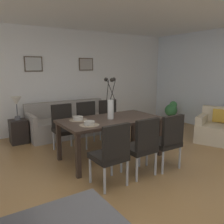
{
  "coord_description": "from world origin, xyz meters",
  "views": [
    {
      "loc": [
        -1.96,
        -2.6,
        1.67
      ],
      "look_at": [
        0.46,
        1.14,
        0.79
      ],
      "focal_mm": 37.42,
      "sensor_mm": 36.0,
      "label": 1
    }
  ],
  "objects_px": {
    "dining_chair_near_right": "(64,125)",
    "framed_picture_left": "(33,64)",
    "dining_table": "(111,123)",
    "bowl_near_right": "(78,118)",
    "dining_chair_mid_right": "(110,118)",
    "dining_chair_mid_left": "(167,139)",
    "side_table": "(19,131)",
    "table_lamp": "(16,103)",
    "centerpiece_vase": "(111,103)",
    "armchair": "(217,129)",
    "dining_chair_near_left": "(112,152)",
    "sofa": "(70,123)",
    "dining_chair_far_left": "(142,144)",
    "framed_picture_center": "(86,64)",
    "bowl_near_left": "(89,123)",
    "dining_chair_far_right": "(89,121)",
    "potted_plant": "(171,111)"
  },
  "relations": [
    {
      "from": "sofa",
      "to": "dining_chair_near_left",
      "type": "bearing_deg",
      "value": -101.32
    },
    {
      "from": "centerpiece_vase",
      "to": "bowl_near_left",
      "type": "bearing_deg",
      "value": -158.52
    },
    {
      "from": "table_lamp",
      "to": "dining_chair_mid_right",
      "type": "bearing_deg",
      "value": -27.72
    },
    {
      "from": "bowl_near_left",
      "to": "potted_plant",
      "type": "relative_size",
      "value": 0.25
    },
    {
      "from": "dining_table",
      "to": "centerpiece_vase",
      "type": "height_order",
      "value": "centerpiece_vase"
    },
    {
      "from": "dining_chair_mid_right",
      "to": "side_table",
      "type": "bearing_deg",
      "value": 152.28
    },
    {
      "from": "bowl_near_right",
      "to": "dining_chair_near_right",
      "type": "bearing_deg",
      "value": 90.77
    },
    {
      "from": "side_table",
      "to": "dining_chair_mid_left",
      "type": "bearing_deg",
      "value": -57.25
    },
    {
      "from": "centerpiece_vase",
      "to": "armchair",
      "type": "relative_size",
      "value": 0.7
    },
    {
      "from": "dining_chair_near_left",
      "to": "bowl_near_left",
      "type": "height_order",
      "value": "dining_chair_near_left"
    },
    {
      "from": "dining_chair_mid_right",
      "to": "armchair",
      "type": "xyz_separation_m",
      "value": [
        1.98,
        -1.38,
        -0.23
      ]
    },
    {
      "from": "dining_chair_near_left",
      "to": "dining_chair_mid_left",
      "type": "distance_m",
      "value": 1.07
    },
    {
      "from": "centerpiece_vase",
      "to": "potted_plant",
      "type": "distance_m",
      "value": 3.23
    },
    {
      "from": "bowl_near_right",
      "to": "side_table",
      "type": "relative_size",
      "value": 0.33
    },
    {
      "from": "dining_chair_near_right",
      "to": "dining_chair_far_left",
      "type": "bearing_deg",
      "value": -72.38
    },
    {
      "from": "potted_plant",
      "to": "bowl_near_left",
      "type": "bearing_deg",
      "value": -157.14
    },
    {
      "from": "dining_chair_far_left",
      "to": "armchair",
      "type": "distance_m",
      "value": 2.56
    },
    {
      "from": "sofa",
      "to": "dining_chair_far_left",
      "type": "bearing_deg",
      "value": -89.63
    },
    {
      "from": "framed_picture_center",
      "to": "bowl_near_right",
      "type": "bearing_deg",
      "value": -120.39
    },
    {
      "from": "dining_chair_near_left",
      "to": "dining_chair_near_right",
      "type": "bearing_deg",
      "value": 89.59
    },
    {
      "from": "dining_chair_far_right",
      "to": "sofa",
      "type": "relative_size",
      "value": 0.45
    },
    {
      "from": "bowl_near_right",
      "to": "side_table",
      "type": "bearing_deg",
      "value": 113.58
    },
    {
      "from": "dining_table",
      "to": "bowl_near_left",
      "type": "xyz_separation_m",
      "value": [
        -0.54,
        -0.21,
        0.12
      ]
    },
    {
      "from": "bowl_near_left",
      "to": "framed_picture_left",
      "type": "xyz_separation_m",
      "value": [
        -0.16,
        2.53,
        0.94
      ]
    },
    {
      "from": "centerpiece_vase",
      "to": "dining_chair_far_left",
      "type": "bearing_deg",
      "value": -89.72
    },
    {
      "from": "framed_picture_left",
      "to": "framed_picture_center",
      "type": "height_order",
      "value": "framed_picture_left"
    },
    {
      "from": "dining_chair_near_left",
      "to": "dining_chair_far_left",
      "type": "bearing_deg",
      "value": 2.82
    },
    {
      "from": "dining_chair_far_left",
      "to": "side_table",
      "type": "xyz_separation_m",
      "value": [
        -1.25,
        2.69,
        -0.25
      ]
    },
    {
      "from": "dining_chair_near_right",
      "to": "framed_picture_left",
      "type": "xyz_separation_m",
      "value": [
        -0.15,
        1.45,
        1.21
      ]
    },
    {
      "from": "dining_chair_far_right",
      "to": "sofa",
      "type": "height_order",
      "value": "dining_chair_far_right"
    },
    {
      "from": "dining_chair_near_left",
      "to": "centerpiece_vase",
      "type": "bearing_deg",
      "value": 58.1
    },
    {
      "from": "dining_chair_mid_left",
      "to": "framed_picture_center",
      "type": "bearing_deg",
      "value": 86.68
    },
    {
      "from": "framed_picture_center",
      "to": "sofa",
      "type": "bearing_deg",
      "value": -145.87
    },
    {
      "from": "dining_chair_near_left",
      "to": "dining_chair_far_right",
      "type": "xyz_separation_m",
      "value": [
        0.57,
        1.78,
        0.0
      ]
    },
    {
      "from": "dining_chair_near_right",
      "to": "table_lamp",
      "type": "xyz_separation_m",
      "value": [
        -0.69,
        0.95,
        0.38
      ]
    },
    {
      "from": "dining_chair_mid_left",
      "to": "framed_picture_center",
      "type": "relative_size",
      "value": 2.21
    },
    {
      "from": "framed_picture_left",
      "to": "table_lamp",
      "type": "bearing_deg",
      "value": -137.14
    },
    {
      "from": "sofa",
      "to": "centerpiece_vase",
      "type": "bearing_deg",
      "value": -89.59
    },
    {
      "from": "centerpiece_vase",
      "to": "armchair",
      "type": "xyz_separation_m",
      "value": [
        2.53,
        -0.5,
        -0.74
      ]
    },
    {
      "from": "bowl_near_right",
      "to": "sofa",
      "type": "relative_size",
      "value": 0.08
    },
    {
      "from": "bowl_near_left",
      "to": "dining_chair_far_left",
      "type": "bearing_deg",
      "value": -50.57
    },
    {
      "from": "dining_chair_mid_right",
      "to": "dining_chair_mid_left",
      "type": "bearing_deg",
      "value": -91.14
    },
    {
      "from": "dining_chair_mid_left",
      "to": "dining_table",
      "type": "bearing_deg",
      "value": 119.45
    },
    {
      "from": "bowl_near_right",
      "to": "dining_table",
      "type": "bearing_deg",
      "value": -21.39
    },
    {
      "from": "dining_table",
      "to": "bowl_near_right",
      "type": "bearing_deg",
      "value": 158.61
    },
    {
      "from": "centerpiece_vase",
      "to": "dining_table",
      "type": "bearing_deg",
      "value": -124.65
    },
    {
      "from": "dining_table",
      "to": "dining_chair_near_left",
      "type": "height_order",
      "value": "dining_chair_near_left"
    },
    {
      "from": "potted_plant",
      "to": "centerpiece_vase",
      "type": "bearing_deg",
      "value": -156.88
    },
    {
      "from": "framed_picture_center",
      "to": "dining_chair_far_left",
      "type": "bearing_deg",
      "value": -102.23
    },
    {
      "from": "dining_table",
      "to": "centerpiece_vase",
      "type": "xyz_separation_m",
      "value": [
        0.0,
        0.0,
        0.36
      ]
    }
  ]
}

